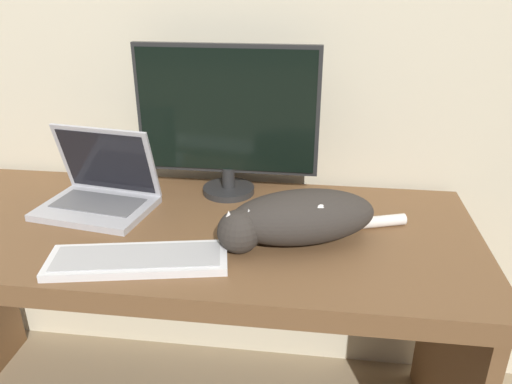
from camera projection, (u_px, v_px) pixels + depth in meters
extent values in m
cube|color=beige|center=(200.00, 12.00, 1.55)|extent=(6.40, 0.06, 2.60)
cube|color=brown|center=(177.00, 234.00, 1.42)|extent=(1.68, 0.68, 0.06)
cube|color=brown|center=(447.00, 363.00, 1.48)|extent=(0.04, 0.62, 0.70)
cylinder|color=#282828|center=(229.00, 190.00, 1.61)|extent=(0.16, 0.16, 0.02)
cylinder|color=#282828|center=(228.00, 178.00, 1.59)|extent=(0.04, 0.04, 0.06)
cube|color=#282828|center=(227.00, 111.00, 1.51)|extent=(0.56, 0.02, 0.39)
cube|color=black|center=(226.00, 111.00, 1.50)|extent=(0.54, 0.01, 0.37)
cube|color=#B7B7BC|center=(96.00, 208.00, 1.48)|extent=(0.35, 0.28, 0.02)
cube|color=slate|center=(98.00, 203.00, 1.49)|extent=(0.28, 0.17, 0.00)
cube|color=#B7B7BC|center=(107.00, 161.00, 1.51)|extent=(0.32, 0.12, 0.22)
cube|color=black|center=(106.00, 162.00, 1.50)|extent=(0.29, 0.10, 0.20)
cube|color=white|center=(138.00, 260.00, 1.22)|extent=(0.46, 0.22, 0.02)
cube|color=#B3B3B3|center=(138.00, 256.00, 1.21)|extent=(0.42, 0.19, 0.00)
ellipsoid|color=#332D28|center=(303.00, 217.00, 1.30)|extent=(0.43, 0.29, 0.14)
ellipsoid|color=white|center=(310.00, 203.00, 1.29)|extent=(0.21, 0.18, 0.06)
sphere|color=#332D28|center=(239.00, 232.00, 1.26)|extent=(0.11, 0.11, 0.11)
cone|color=white|center=(229.00, 216.00, 1.23)|extent=(0.04, 0.04, 0.03)
cone|color=white|center=(249.00, 214.00, 1.24)|extent=(0.04, 0.04, 0.03)
cylinder|color=white|center=(381.00, 221.00, 1.39)|extent=(0.15, 0.08, 0.03)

